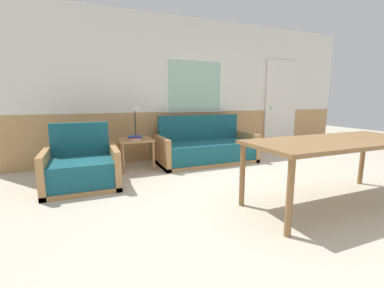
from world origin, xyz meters
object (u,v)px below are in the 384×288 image
(side_table, at_px, (136,144))
(table_lamp, at_px, (135,108))
(couch, at_px, (206,149))
(dining_table, at_px, (338,146))
(armchair, at_px, (82,169))

(side_table, xyz_separation_m, table_lamp, (0.03, 0.10, 0.59))
(couch, relative_size, dining_table, 0.87)
(side_table, relative_size, table_lamp, 0.89)
(couch, xyz_separation_m, dining_table, (0.47, -2.30, 0.42))
(side_table, distance_m, dining_table, 2.94)
(side_table, bearing_deg, armchair, -142.79)
(couch, xyz_separation_m, table_lamp, (-1.27, 0.13, 0.77))
(table_lamp, bearing_deg, armchair, -139.69)
(armchair, xyz_separation_m, dining_table, (2.61, -1.70, 0.42))
(table_lamp, bearing_deg, couch, -5.97)
(armchair, bearing_deg, couch, 15.10)
(couch, height_order, side_table, couch)
(table_lamp, distance_m, dining_table, 3.02)
(armchair, distance_m, dining_table, 3.14)
(couch, bearing_deg, side_table, 178.35)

